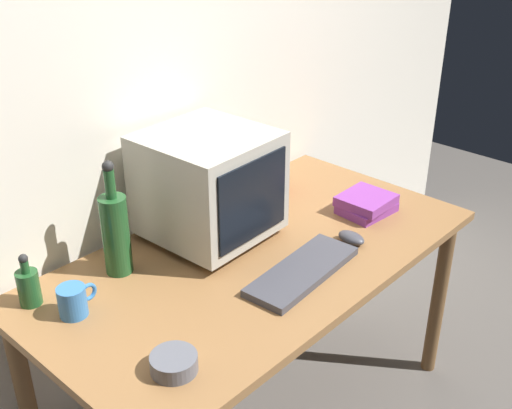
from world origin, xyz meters
TOP-DOWN VIEW (x-y plane):
  - back_wall at (0.00, 0.46)m, footprint 4.00×0.08m
  - desk at (0.00, 0.00)m, footprint 1.51×0.80m
  - crt_monitor at (-0.02, 0.19)m, footprint 0.40×0.40m
  - keyboard at (0.01, -0.19)m, footprint 0.43×0.18m
  - computer_mouse at (0.27, -0.19)m, footprint 0.07×0.10m
  - bottle_tall at (-0.36, 0.24)m, footprint 0.08×0.08m
  - bottle_short at (-0.64, 0.29)m, footprint 0.06×0.06m
  - book_stack at (0.48, -0.10)m, footprint 0.20×0.17m
  - mug at (-0.58, 0.16)m, footprint 0.12×0.08m
  - cd_spindle at (-0.54, -0.22)m, footprint 0.12×0.12m
  - metal_canister at (0.40, 0.25)m, footprint 0.09×0.09m

SIDE VIEW (x-z plane):
  - desk at x=0.00m, z-range 0.28..1.01m
  - keyboard at x=0.01m, z-range 0.73..0.76m
  - computer_mouse at x=0.27m, z-range 0.73..0.77m
  - cd_spindle at x=-0.54m, z-range 0.73..0.78m
  - book_stack at x=0.48m, z-range 0.73..0.80m
  - mug at x=-0.58m, z-range 0.73..0.82m
  - bottle_short at x=-0.64m, z-range 0.71..0.88m
  - metal_canister at x=0.40m, z-range 0.73..0.88m
  - bottle_tall at x=-0.36m, z-range 0.69..1.06m
  - crt_monitor at x=-0.02m, z-range 0.74..1.11m
  - back_wall at x=0.00m, z-range 0.00..2.50m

